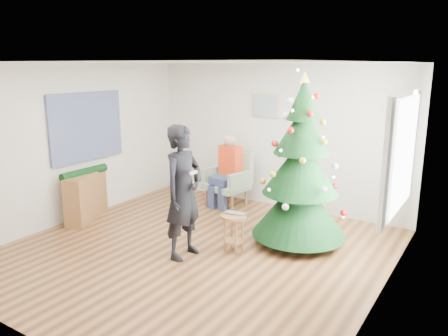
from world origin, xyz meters
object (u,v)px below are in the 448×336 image
Objects in this scene: stool at (234,233)px; armchair at (229,185)px; standing_man at (183,192)px; console at (86,196)px; christmas_tree at (301,169)px.

armchair is at bearing 123.97° from stool.
standing_man is 1.82× the size of console.
armchair reaches higher than stool.
standing_man is (0.71, -2.27, 0.54)m from armchair.
christmas_tree is 2.48× the size of console.
stool is at bearing -44.82° from standing_man.
armchair is (-1.21, 1.79, 0.09)m from stool.
christmas_tree is 4.56× the size of stool.
stool is at bearing -19.18° from console.
stool is 0.30× the size of standing_man.
christmas_tree reaches higher than console.
stool is (-0.63, -0.80, -0.84)m from christmas_tree.
christmas_tree reaches higher than standing_man.
armchair is at bearing 151.60° from christmas_tree.
christmas_tree is 2.47× the size of armchair.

